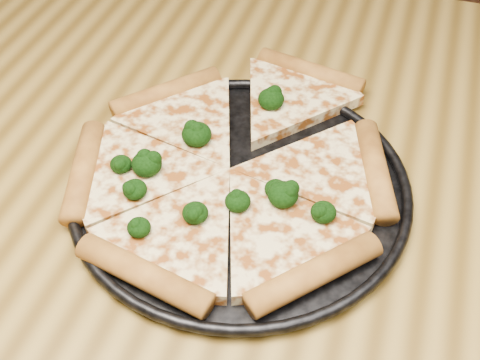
% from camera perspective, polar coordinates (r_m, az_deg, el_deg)
% --- Properties ---
extents(dining_table, '(1.20, 0.90, 0.75)m').
position_cam_1_polar(dining_table, '(0.70, -3.57, -5.43)').
color(dining_table, olive).
rests_on(dining_table, ground).
extents(pizza_pan, '(0.34, 0.34, 0.02)m').
position_cam_1_polar(pizza_pan, '(0.61, 0.00, -0.55)').
color(pizza_pan, black).
rests_on(pizza_pan, dining_table).
extents(pizza, '(0.34, 0.38, 0.03)m').
position_cam_1_polar(pizza, '(0.62, -0.61, 1.33)').
color(pizza, beige).
rests_on(pizza, pizza_pan).
extents(broccoli_florets, '(0.23, 0.24, 0.02)m').
position_cam_1_polar(broccoli_florets, '(0.60, -2.27, 1.05)').
color(broccoli_florets, black).
rests_on(broccoli_florets, pizza).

